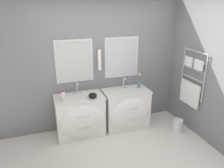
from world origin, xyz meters
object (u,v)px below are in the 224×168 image
at_px(vanity_left, 80,116).
at_px(amenity_bowl, 93,95).
at_px(vanity_right, 126,108).
at_px(waste_bin, 178,125).
at_px(toiletry_bottle, 63,96).
at_px(flower_vase, 139,82).

bearing_deg(vanity_left, amenity_bowl, -24.66).
relative_size(vanity_right, waste_bin, 3.66).
relative_size(vanity_left, waste_bin, 3.66).
xyz_separation_m(toiletry_bottle, amenity_bowl, (0.51, -0.05, -0.04)).
height_order(vanity_right, amenity_bowl, amenity_bowl).
xyz_separation_m(vanity_right, flower_vase, (0.31, 0.09, 0.50)).
bearing_deg(vanity_right, amenity_bowl, -171.59).
distance_m(vanity_left, vanity_right, 0.93).
height_order(vanity_left, vanity_right, same).
bearing_deg(vanity_right, waste_bin, -29.97).
distance_m(vanity_left, waste_bin, 1.90).
bearing_deg(amenity_bowl, waste_bin, -14.34).
relative_size(toiletry_bottle, amenity_bowl, 1.18).
bearing_deg(toiletry_bottle, flower_vase, 5.44).
relative_size(amenity_bowl, waste_bin, 0.62).
bearing_deg(waste_bin, flower_vase, 133.85).
bearing_deg(flower_vase, amenity_bowl, -168.98).
xyz_separation_m(vanity_right, waste_bin, (0.88, -0.51, -0.27)).
height_order(vanity_left, amenity_bowl, amenity_bowl).
distance_m(vanity_right, flower_vase, 0.59).
bearing_deg(toiletry_bottle, vanity_left, 10.38).
distance_m(toiletry_bottle, flower_vase, 1.53).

